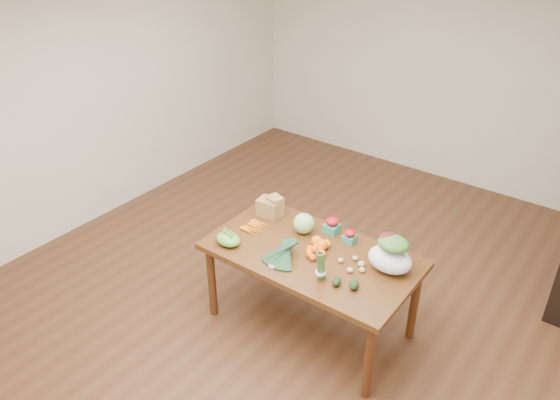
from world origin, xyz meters
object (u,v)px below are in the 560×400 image
Objects in this scene: asparagus_bundle at (321,266)px; kale_bunch at (280,253)px; mandarin_cluster at (314,251)px; dining_table at (310,290)px; cabbage at (304,223)px; salad_bag at (390,255)px; paper_bag at (269,206)px.

kale_bunch is at bearing 179.91° from asparagus_bundle.
mandarin_cluster is 0.45× the size of kale_bunch.
mandarin_cluster is 0.28m from kale_bunch.
asparagus_bundle is at bearing -46.11° from dining_table.
dining_table is 0.61m from asparagus_bundle.
kale_bunch is 0.37m from asparagus_bundle.
cabbage reaches higher than dining_table.
cabbage is at bearing 139.20° from mandarin_cluster.
dining_table is 0.42m from mandarin_cluster.
dining_table is at bearing -164.35° from salad_bag.
paper_bag is at bearing 133.92° from kale_bunch.
mandarin_cluster is at bearing -161.28° from salad_bag.
cabbage is 0.45m from kale_bunch.
salad_bag reaches higher than paper_bag.
cabbage is (-0.22, 0.20, 0.46)m from dining_table.
asparagus_bundle reaches higher than cabbage.
salad_bag is at bearing 15.14° from dining_table.
kale_bunch reaches higher than mandarin_cluster.
asparagus_bundle is 0.73× the size of salad_bag.
asparagus_bundle is (0.85, -0.49, 0.03)m from paper_bag.
mandarin_cluster is at bearing -40.80° from cabbage.
dining_table is at bearing -42.39° from cabbage.
dining_table is at bearing 62.01° from kale_bunch.
kale_bunch is at bearing -117.99° from dining_table.
paper_bag is 1.05× the size of asparagus_bundle.
salad_bag is (0.80, -0.03, 0.04)m from cabbage.
kale_bunch is (-0.13, -0.25, 0.45)m from dining_table.
kale_bunch is 1.60× the size of asparagus_bundle.
paper_bag is 0.66× the size of kale_bunch.
kale_bunch is (0.09, -0.45, -0.01)m from cabbage.
paper_bag reaches higher than dining_table.
cabbage is at bearing 135.37° from asparagus_bundle.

